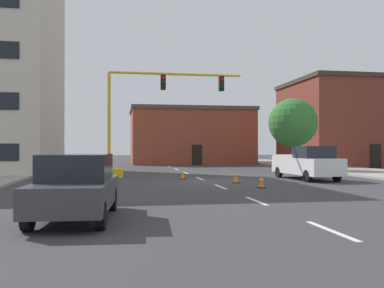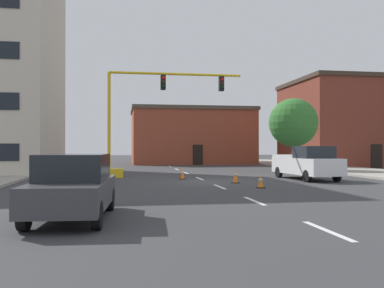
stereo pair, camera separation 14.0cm
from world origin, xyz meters
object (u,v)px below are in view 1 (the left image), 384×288
traffic_signal_gantry (129,142)px  sedan_dark_gray_near_left (76,186)px  tree_right_mid (293,123)px  traffic_cone_roadside_b (236,176)px  traffic_cone_roadside_a (261,181)px  traffic_cone_roadside_c (183,174)px  pickup_truck_white (307,163)px

traffic_signal_gantry → sedan_dark_gray_near_left: 16.13m
tree_right_mid → traffic_cone_roadside_b: tree_right_mid is taller
traffic_signal_gantry → tree_right_mid: size_ratio=1.64×
traffic_cone_roadside_a → traffic_cone_roadside_c: traffic_cone_roadside_c is taller
sedan_dark_gray_near_left → traffic_cone_roadside_c: sedan_dark_gray_near_left is taller
traffic_signal_gantry → traffic_cone_roadside_a: 10.59m
tree_right_mid → traffic_cone_roadside_a: (-7.12, -13.09, -3.58)m
traffic_cone_roadside_c → traffic_cone_roadside_a: bearing=-64.8°
sedan_dark_gray_near_left → tree_right_mid: bearing=54.2°
traffic_signal_gantry → sedan_dark_gray_near_left: bearing=-96.1°
traffic_signal_gantry → traffic_cone_roadside_b: (5.60, -5.59, -1.92)m
sedan_dark_gray_near_left → traffic_cone_roadside_c: 14.47m
sedan_dark_gray_near_left → traffic_cone_roadside_a: 10.80m
sedan_dark_gray_near_left → traffic_cone_roadside_c: (4.87, 13.62, -0.56)m
traffic_signal_gantry → tree_right_mid: 14.04m
sedan_dark_gray_near_left → traffic_cone_roadside_a: bearing=44.1°
pickup_truck_white → traffic_signal_gantry: bearing=159.3°
pickup_truck_white → traffic_cone_roadside_a: size_ratio=8.81×
tree_right_mid → sedan_dark_gray_near_left: size_ratio=1.27×
tree_right_mid → pickup_truck_white: (-2.76, -8.55, -2.91)m
sedan_dark_gray_near_left → traffic_cone_roadside_c: size_ratio=6.96×
traffic_signal_gantry → traffic_cone_roadside_a: (6.04, -8.48, -1.97)m
traffic_signal_gantry → traffic_cone_roadside_b: bearing=-45.0°
tree_right_mid → traffic_cone_roadside_b: bearing=-126.5°
traffic_signal_gantry → tree_right_mid: (13.16, 4.62, 1.61)m
traffic_cone_roadside_a → tree_right_mid: bearing=61.5°
tree_right_mid → traffic_cone_roadside_a: bearing=-118.5°
traffic_signal_gantry → pickup_truck_white: size_ratio=1.74×
tree_right_mid → traffic_cone_roadside_b: 13.19m
pickup_truck_white → traffic_cone_roadside_a: (-4.37, -4.54, -0.67)m
traffic_signal_gantry → traffic_cone_roadside_b: 8.14m
tree_right_mid → traffic_cone_roadside_a: 15.33m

